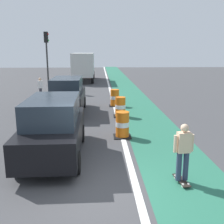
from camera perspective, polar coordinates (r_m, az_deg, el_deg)
ground_plane at (r=7.43m, az=-2.02°, el=-15.85°), size 100.00×100.00×0.00m
bike_lane_strip at (r=19.00m, az=4.80°, el=2.19°), size 2.50×80.00×0.01m
lane_divider_stripe at (r=18.87m, az=0.28°, el=2.17°), size 0.20×80.00×0.01m
skateboarder_on_lane at (r=7.55m, az=14.97°, el=-8.18°), size 0.57×0.82×1.69m
parked_suv_nearest at (r=9.31m, az=-12.35°, el=-3.15°), size 1.97×4.63×2.04m
parked_suv_second at (r=15.69m, az=-9.52°, el=3.56°), size 1.94×4.61×2.04m
traffic_barrel_front at (r=11.21m, az=2.23°, el=-2.75°), size 0.73×0.73×1.09m
traffic_barrel_mid at (r=14.65m, az=1.79°, el=1.06°), size 0.73×0.73×1.09m
traffic_barrel_back at (r=17.42m, az=0.59°, el=3.01°), size 0.73×0.73×1.09m
delivery_truck_down_block at (r=31.63m, az=-6.05°, el=9.90°), size 2.38×7.61×3.23m
traffic_light_corner at (r=24.32m, az=-13.76°, el=12.55°), size 0.41×0.32×5.10m
pedestrian_crossing at (r=20.31m, az=-15.04°, el=4.96°), size 0.34×0.20×1.61m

